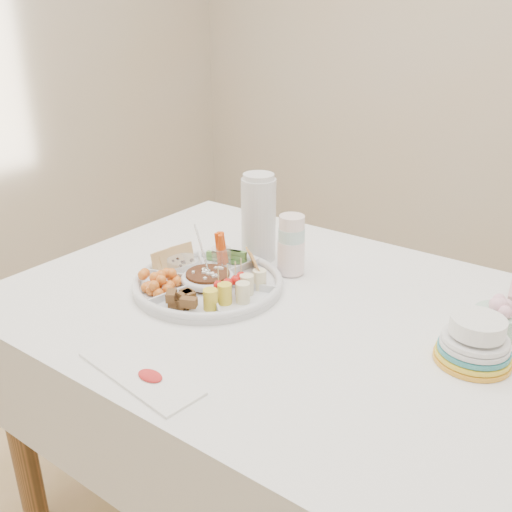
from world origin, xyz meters
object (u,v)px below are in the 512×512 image
Objects in this scene: dining_table at (305,436)px; plate_stack at (475,340)px; party_tray at (208,281)px; thermos at (259,216)px.

plate_stack reaches higher than dining_table.
thermos is (-0.01, 0.24, 0.10)m from party_tray.
thermos is (-0.29, 0.19, 0.51)m from dining_table.
dining_table is 5.96× the size of thermos.
thermos reaches higher than plate_stack.
party_tray is 1.49× the size of thermos.
dining_table is 0.57m from plate_stack.
thermos is at bearing 93.18° from party_tray.
thermos is at bearing 165.57° from plate_stack.
dining_table is 9.75× the size of plate_stack.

